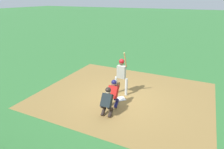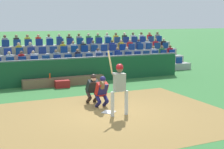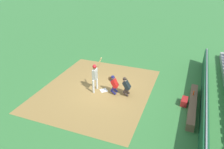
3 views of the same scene
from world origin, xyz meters
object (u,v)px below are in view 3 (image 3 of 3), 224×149
home_plate_marker (104,90)px  water_bottle_on_bench (194,93)px  batter_at_plate (95,75)px  home_plate_umpire (126,85)px  dugout_bench (192,105)px  equipment_duffel_bag (184,102)px  catcher_crouching (114,83)px

home_plate_marker → water_bottle_on_bench: size_ratio=1.68×
home_plate_marker → batter_at_plate: bearing=110.5°
water_bottle_on_bench → batter_at_plate: bearing=99.9°
home_plate_marker → home_plate_umpire: bearing=-87.7°
home_plate_marker → dugout_bench: 5.52m
water_bottle_on_bench → equipment_duffel_bag: water_bottle_on_bench is taller
home_plate_marker → water_bottle_on_bench: water_bottle_on_bench is taller
home_plate_marker → water_bottle_on_bench: 5.58m
home_plate_marker → home_plate_umpire: home_plate_umpire is taller
catcher_crouching → batter_at_plate: bearing=97.5°
catcher_crouching → home_plate_umpire: (0.09, -0.79, -0.03)m
batter_at_plate → home_plate_umpire: (0.25, -2.01, -0.49)m
home_plate_marker → catcher_crouching: size_ratio=0.34×
batter_at_plate → equipment_duffel_bag: 5.67m
batter_at_plate → home_plate_umpire: 2.08m
catcher_crouching → water_bottle_on_bench: size_ratio=4.88×
home_plate_umpire → equipment_duffel_bag: bearing=-85.4°
water_bottle_on_bench → catcher_crouching: bearing=100.5°
catcher_crouching → home_plate_umpire: 0.79m
dugout_bench → water_bottle_on_bench: bearing=2.4°
dugout_bench → water_bottle_on_bench: size_ratio=16.34×
home_plate_umpire → water_bottle_on_bench: size_ratio=4.79×
dugout_bench → catcher_crouching: bearing=91.6°
catcher_crouching → water_bottle_on_bench: catcher_crouching is taller
batter_at_plate → catcher_crouching: 1.32m
batter_at_plate → home_plate_umpire: bearing=-83.0°
equipment_duffel_bag → home_plate_marker: bearing=97.7°
home_plate_marker → batter_at_plate: size_ratio=0.19×
home_plate_umpire → equipment_duffel_bag: home_plate_umpire is taller
home_plate_umpire → dugout_bench: size_ratio=0.29×
water_bottle_on_bench → dugout_bench: bearing=-177.6°
batter_at_plate → equipment_duffel_bag: size_ratio=3.19×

